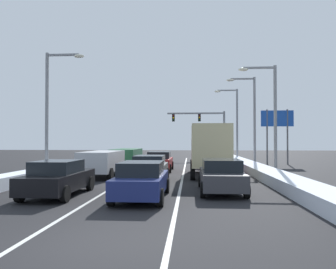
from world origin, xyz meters
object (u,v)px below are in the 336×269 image
object	(u,v)px
street_lamp_right_near	(270,109)
suv_green_left_lane_third	(127,157)
sedan_gray_center_lane_second	(150,168)
sedan_red_center_lane_third	(160,161)
sedan_navy_center_lane_nearest	(142,180)
street_lamp_right_mid	(251,113)
traffic_light_gantry	(206,124)
sedan_black_left_lane_nearest	(58,178)
street_lamp_left_mid	(52,102)
sedan_charcoal_right_lane_nearest	(221,176)
street_lamp_right_far	(234,118)
suv_silver_left_lane_second	(102,161)
roadside_sign_right	(277,124)
sedan_tan_right_lane_third	(205,158)
box_truck_right_lane_second	(209,148)

from	to	relation	value
street_lamp_right_near	suv_green_left_lane_third	bearing A→B (deg)	160.17
sedan_gray_center_lane_second	sedan_red_center_lane_third	bearing A→B (deg)	90.50
sedan_navy_center_lane_nearest	sedan_red_center_lane_third	bearing A→B (deg)	92.05
street_lamp_right_mid	traffic_light_gantry	bearing A→B (deg)	105.72
sedan_black_left_lane_nearest	street_lamp_left_mid	world-z (taller)	street_lamp_left_mid
sedan_gray_center_lane_second	street_lamp_right_near	distance (m)	9.85
sedan_charcoal_right_lane_nearest	sedan_gray_center_lane_second	bearing A→B (deg)	135.44
sedan_gray_center_lane_second	street_lamp_right_mid	xyz separation A→B (m)	(7.87, 11.46, 4.15)
sedan_charcoal_right_lane_nearest	street_lamp_right_near	world-z (taller)	street_lamp_right_near
sedan_red_center_lane_third	street_lamp_right_far	size ratio (longest dim) A/B	0.55
sedan_red_center_lane_third	street_lamp_right_near	size ratio (longest dim) A/B	0.59
suv_silver_left_lane_second	street_lamp_right_mid	distance (m)	15.17
suv_silver_left_lane_second	roadside_sign_right	bearing A→B (deg)	40.68
sedan_charcoal_right_lane_nearest	street_lamp_right_mid	distance (m)	16.24
suv_silver_left_lane_second	sedan_red_center_lane_third	bearing A→B (deg)	53.87
sedan_navy_center_lane_nearest	street_lamp_right_mid	xyz separation A→B (m)	(7.49, 17.09, 4.15)
sedan_charcoal_right_lane_nearest	suv_silver_left_lane_second	xyz separation A→B (m)	(-7.11, 5.73, 0.25)
sedan_tan_right_lane_third	sedan_navy_center_lane_nearest	xyz separation A→B (m)	(-3.34, -16.61, 0.00)
sedan_red_center_lane_third	street_lamp_right_far	distance (m)	14.61
sedan_tan_right_lane_third	traffic_light_gantry	xyz separation A→B (m)	(0.69, 12.77, 3.73)
suv_silver_left_lane_second	street_lamp_right_near	size ratio (longest dim) A/B	0.64
sedan_navy_center_lane_nearest	sedan_red_center_lane_third	world-z (taller)	same
sedan_tan_right_lane_third	sedan_navy_center_lane_nearest	size ratio (longest dim) A/B	1.00
sedan_red_center_lane_third	traffic_light_gantry	bearing A→B (deg)	75.41
box_truck_right_lane_second	sedan_gray_center_lane_second	xyz separation A→B (m)	(-3.61, -3.25, -1.14)
traffic_light_gantry	roadside_sign_right	bearing A→B (deg)	-54.59
box_truck_right_lane_second	sedan_red_center_lane_third	world-z (taller)	box_truck_right_lane_second
sedan_tan_right_lane_third	sedan_navy_center_lane_nearest	bearing A→B (deg)	-101.36
sedan_navy_center_lane_nearest	sedan_gray_center_lane_second	xyz separation A→B (m)	(-0.38, 5.63, 0.00)
traffic_light_gantry	sedan_navy_center_lane_nearest	bearing A→B (deg)	-97.81
street_lamp_right_mid	suv_silver_left_lane_second	bearing A→B (deg)	-140.04
sedan_red_center_lane_third	street_lamp_right_far	world-z (taller)	street_lamp_right_far
sedan_charcoal_right_lane_nearest	traffic_light_gantry	world-z (taller)	traffic_light_gantry
sedan_navy_center_lane_nearest	sedan_charcoal_right_lane_nearest	bearing A→B (deg)	29.92
sedan_charcoal_right_lane_nearest	sedan_red_center_lane_third	xyz separation A→B (m)	(-3.80, 10.27, 0.00)
sedan_charcoal_right_lane_nearest	street_lamp_left_mid	world-z (taller)	street_lamp_left_mid
suv_green_left_lane_third	traffic_light_gantry	distance (m)	17.44
box_truck_right_lane_second	suv_green_left_lane_third	xyz separation A→B (m)	(-6.62, 5.12, -0.88)
box_truck_right_lane_second	street_lamp_right_near	xyz separation A→B (m)	(4.30, 1.18, 2.72)
sedan_gray_center_lane_second	street_lamp_right_mid	distance (m)	14.51
sedan_charcoal_right_lane_nearest	suv_green_left_lane_third	distance (m)	13.82
street_lamp_right_near	street_lamp_right_mid	size ratio (longest dim) A/B	0.93
suv_green_left_lane_third	street_lamp_right_near	world-z (taller)	street_lamp_right_near
sedan_red_center_lane_third	street_lamp_right_far	xyz separation A→B (m)	(7.36, 11.91, 4.17)
street_lamp_right_mid	street_lamp_right_far	size ratio (longest dim) A/B	1.00
suv_silver_left_lane_second	suv_green_left_lane_third	distance (m)	6.33
sedan_tan_right_lane_third	street_lamp_right_mid	distance (m)	5.89
sedan_navy_center_lane_nearest	street_lamp_right_far	xyz separation A→B (m)	(6.92, 24.12, 4.17)
sedan_navy_center_lane_nearest	street_lamp_left_mid	world-z (taller)	street_lamp_left_mid
box_truck_right_lane_second	street_lamp_right_far	size ratio (longest dim) A/B	0.87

